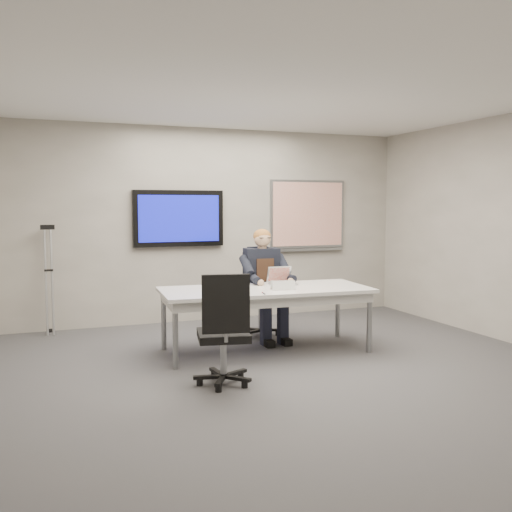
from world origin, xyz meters
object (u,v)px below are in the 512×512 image
object	(u,v)px
office_chair_far	(260,310)
office_chair_near	(224,351)
conference_table	(266,295)
laptop	(282,280)
seated_person	(267,296)

from	to	relation	value
office_chair_far	office_chair_near	bearing A→B (deg)	-105.62
conference_table	laptop	distance (m)	0.39
conference_table	office_chair_near	size ratio (longest dim) A/B	2.28
conference_table	office_chair_far	size ratio (longest dim) A/B	2.29
office_chair_far	seated_person	bearing A→B (deg)	-77.72
office_chair_far	laptop	size ratio (longest dim) A/B	3.54
conference_table	seated_person	distance (m)	0.57
laptop	seated_person	bearing A→B (deg)	103.33
conference_table	laptop	xyz separation A→B (m)	(0.29, 0.21, 0.14)
conference_table	seated_person	bearing A→B (deg)	70.06
seated_person	laptop	world-z (taller)	seated_person
conference_table	seated_person	size ratio (longest dim) A/B	1.76
seated_person	office_chair_far	bearing A→B (deg)	91.79
seated_person	laptop	bearing A→B (deg)	-72.55
seated_person	laptop	size ratio (longest dim) A/B	4.61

